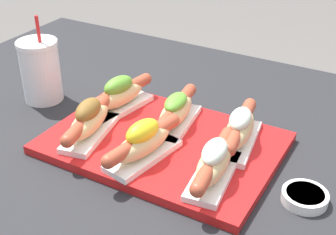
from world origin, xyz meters
name	(u,v)px	position (x,y,z in m)	size (l,w,h in m)	color
serving_tray	(163,143)	(-0.02, -0.06, 0.75)	(0.45, 0.31, 0.02)	red
hot_dog_0	(89,120)	(-0.16, -0.12, 0.80)	(0.09, 0.20, 0.08)	white
hot_dog_1	(143,142)	(-0.02, -0.13, 0.80)	(0.09, 0.20, 0.08)	white
hot_dog_2	(214,162)	(0.12, -0.12, 0.80)	(0.08, 0.20, 0.07)	white
hot_dog_3	(119,95)	(-0.17, 0.00, 0.80)	(0.09, 0.20, 0.08)	white
hot_dog_4	(176,111)	(-0.03, 0.00, 0.80)	(0.08, 0.20, 0.07)	white
hot_dog_5	(240,128)	(0.11, 0.00, 0.80)	(0.08, 0.20, 0.07)	white
sauce_bowl	(305,196)	(0.27, -0.08, 0.76)	(0.08, 0.08, 0.02)	white
drink_cup	(41,71)	(-0.37, -0.02, 0.82)	(0.09, 0.09, 0.21)	white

